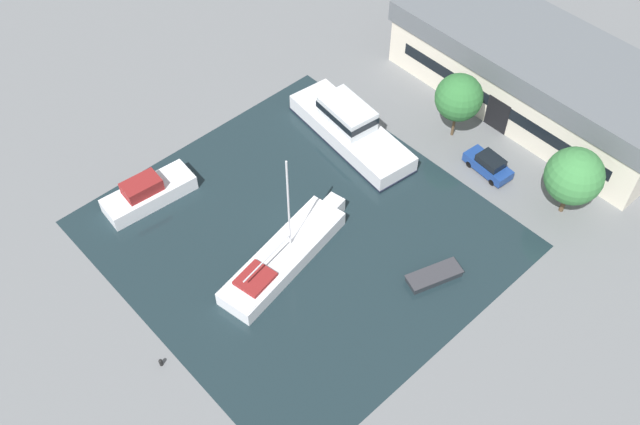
# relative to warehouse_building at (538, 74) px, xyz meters

# --- Properties ---
(ground_plane) EXTENTS (440.00, 440.00, 0.00)m
(ground_plane) POSITION_rel_warehouse_building_xyz_m (-2.84, -26.53, -3.36)
(ground_plane) COLOR slate
(water_canal) EXTENTS (29.02, 27.66, 0.01)m
(water_canal) POSITION_rel_warehouse_building_xyz_m (-2.84, -26.53, -3.36)
(water_canal) COLOR #19282D
(water_canal) RESTS_ON ground
(warehouse_building) EXTENTS (27.95, 11.41, 6.64)m
(warehouse_building) POSITION_rel_warehouse_building_xyz_m (0.00, 0.00, 0.00)
(warehouse_building) COLOR beige
(warehouse_building) RESTS_ON ground
(quay_tree_near_building) EXTENTS (4.18, 4.18, 6.45)m
(quay_tree_near_building) POSITION_rel_warehouse_building_xyz_m (-2.16, -8.78, 0.99)
(quay_tree_near_building) COLOR brown
(quay_tree_near_building) RESTS_ON ground
(quay_tree_by_water) EXTENTS (4.64, 4.64, 6.42)m
(quay_tree_by_water) POSITION_rel_warehouse_building_xyz_m (9.86, -9.13, 0.72)
(quay_tree_by_water) COLOR brown
(quay_tree_by_water) RESTS_ON ground
(parked_car) EXTENTS (4.48, 2.19, 1.77)m
(parked_car) POSITION_rel_warehouse_building_xyz_m (2.94, -10.15, -2.49)
(parked_car) COLOR navy
(parked_car) RESTS_ON ground
(sailboat_moored) EXTENTS (5.28, 13.38, 10.42)m
(sailboat_moored) POSITION_rel_warehouse_building_xyz_m (-1.68, -29.22, -2.60)
(sailboat_moored) COLOR white
(sailboat_moored) RESTS_ON water_canal
(motor_cruiser) EXTENTS (13.66, 5.69, 3.57)m
(motor_cruiser) POSITION_rel_warehouse_building_xyz_m (-8.10, -15.94, -2.07)
(motor_cruiser) COLOR silver
(motor_cruiser) RESTS_ON water_canal
(small_dinghy) EXTENTS (2.86, 4.59, 0.63)m
(small_dinghy) POSITION_rel_warehouse_building_xyz_m (7.25, -22.01, -3.04)
(small_dinghy) COLOR #23282D
(small_dinghy) RESTS_ON water_canal
(cabin_boat) EXTENTS (3.33, 7.84, 2.47)m
(cabin_boat) POSITION_rel_warehouse_building_xyz_m (-14.10, -33.37, -2.44)
(cabin_boat) COLOR white
(cabin_boat) RESTS_ON water_canal
(mooring_bollard) EXTENTS (0.28, 0.28, 0.64)m
(mooring_bollard) POSITION_rel_warehouse_building_xyz_m (-0.77, -41.41, -3.02)
(mooring_bollard) COLOR black
(mooring_bollard) RESTS_ON ground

